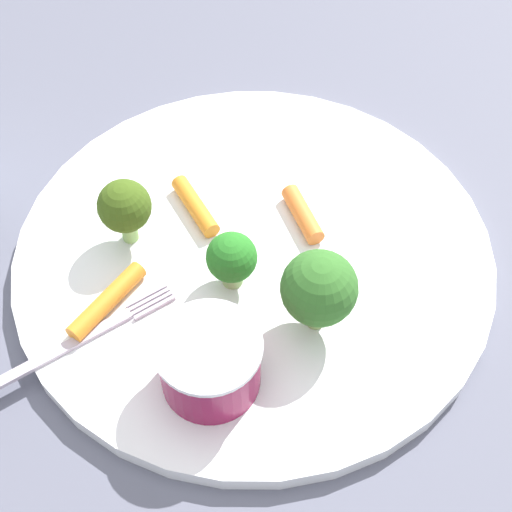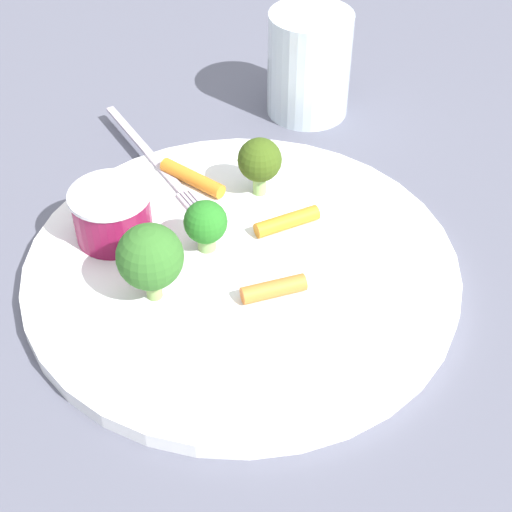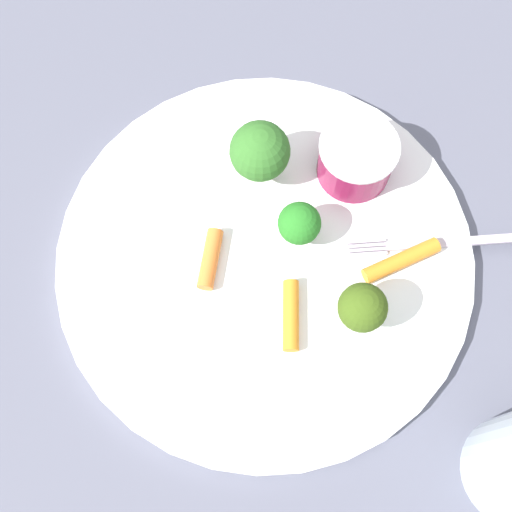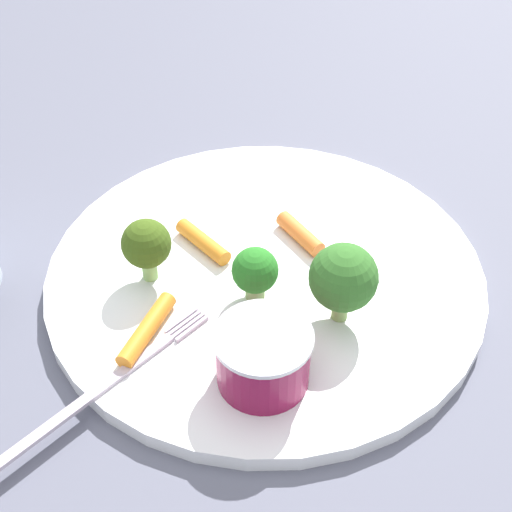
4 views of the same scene
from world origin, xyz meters
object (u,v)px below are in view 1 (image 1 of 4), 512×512
Objects in this scene: broccoli_floret_1 at (232,258)px; fork at (47,358)px; broccoli_floret_2 at (319,289)px; broccoli_floret_0 at (125,207)px; carrot_stick_0 at (107,301)px; plate at (254,254)px; sauce_cup at (210,363)px; carrot_stick_2 at (195,206)px; carrot_stick_1 at (303,214)px.

fork is at bearing 22.22° from broccoli_floret_1.
broccoli_floret_0 is at bearing -34.46° from broccoli_floret_2.
broccoli_floret_2 is 0.98× the size of carrot_stick_0.
carrot_stick_0 is at bearing 8.81° from broccoli_floret_1.
broccoli_floret_2 reaches higher than carrot_stick_0.
plate is 5.30× the size of broccoli_floret_2.
plate is 0.08m from broccoli_floret_2.
sauce_cup is 0.13m from carrot_stick_2.
sauce_cup is at bearing 113.20° from broccoli_floret_0.
carrot_stick_1 is at bearing -177.72° from broccoli_floret_0.
broccoli_floret_2 reaches higher than sauce_cup.
plate is 1.99× the size of fork.
carrot_stick_1 and carrot_stick_2 have the same top height.
broccoli_floret_1 is 0.07m from carrot_stick_2.
broccoli_floret_0 is at bearing -104.01° from carrot_stick_0.
plate is at bearing 135.88° from carrot_stick_2.
broccoli_floret_0 reaches higher than carrot_stick_0.
broccoli_floret_1 is 0.06m from broccoli_floret_2.
broccoli_floret_2 is at bearing 143.36° from broccoli_floret_1.
carrot_stick_1 is 0.88× the size of carrot_stick_2.
carrot_stick_2 is (0.07, -0.01, -0.00)m from carrot_stick_1.
plate is 0.05m from carrot_stick_2.
carrot_stick_0 reaches higher than fork.
broccoli_floret_2 reaches higher than broccoli_floret_0.
carrot_stick_0 is 0.38× the size of fork.
carrot_stick_1 is at bearing -137.61° from broccoli_floret_1.
broccoli_floret_2 reaches higher than carrot_stick_2.
fork is at bearing 29.45° from carrot_stick_1.
fork is at bearing 28.93° from plate.
carrot_stick_0 is 0.09m from carrot_stick_2.
broccoli_floret_1 is (-0.02, -0.07, 0.00)m from sauce_cup.
fork is (0.13, 0.07, 0.01)m from plate.
carrot_stick_1 is at bearing -148.68° from plate.
carrot_stick_1 is (-0.07, -0.11, -0.01)m from sauce_cup.
broccoli_floret_0 reaches higher than plate.
plate is 6.93× the size of carrot_stick_1.
carrot_stick_0 is at bearing -10.58° from broccoli_floret_2.
sauce_cup reaches higher than carrot_stick_0.
broccoli_floret_0 is 0.06m from carrot_stick_0.
plate is at bearing 31.32° from carrot_stick_1.
sauce_cup reaches higher than carrot_stick_1.
sauce_cup is 0.38× the size of fork.
carrot_stick_2 is (-0.06, -0.07, -0.00)m from carrot_stick_0.
broccoli_floret_1 is 0.90× the size of carrot_stick_1.
broccoli_floret_2 is 1.16× the size of carrot_stick_2.
fork reaches higher than plate.
fork is (0.03, 0.03, -0.00)m from carrot_stick_0.
sauce_cup is (0.03, 0.09, 0.03)m from plate.
carrot_stick_0 and carrot_stick_1 have the same top height.
sauce_cup is at bearing 75.84° from broccoli_floret_1.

